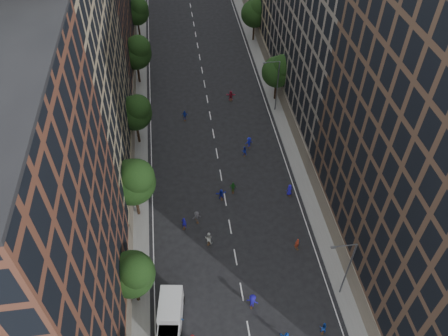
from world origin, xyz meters
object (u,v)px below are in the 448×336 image
at_px(streetlamp_near, 347,267).
at_px(skater_2, 323,328).
at_px(streetlamp_far, 276,83).
at_px(cargo_van, 170,314).

height_order(streetlamp_near, skater_2, streetlamp_near).
relative_size(streetlamp_near, skater_2, 5.94).
height_order(streetlamp_near, streetlamp_far, same).
relative_size(cargo_van, skater_2, 3.61).
bearing_deg(skater_2, streetlamp_far, -76.35).
xyz_separation_m(streetlamp_near, streetlamp_far, (0.00, 33.00, 0.00)).
xyz_separation_m(streetlamp_near, cargo_van, (-18.15, -0.78, -3.70)).
relative_size(streetlamp_far, skater_2, 5.94).
height_order(cargo_van, skater_2, cargo_van).
xyz_separation_m(streetlamp_far, skater_2, (-2.92, -36.98, -4.41)).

